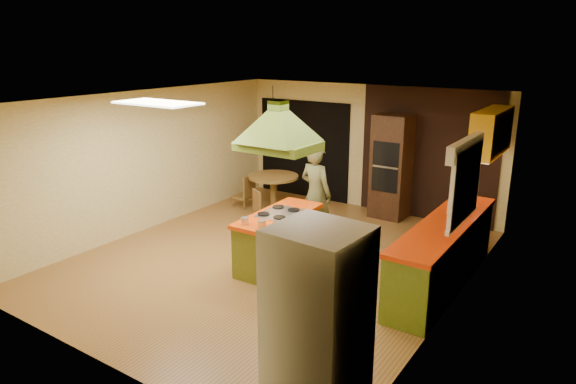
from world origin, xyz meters
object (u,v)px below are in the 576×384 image
Objects in this scene: kitchen_island at (279,239)px; refrigerator at (317,328)px; man at (316,194)px; canister_large at (460,199)px; dining_table at (274,186)px; wall_oven at (391,167)px.

refrigerator is at bearing -51.47° from kitchen_island.
man is 4.36m from refrigerator.
man is 2.32m from canister_large.
man is 1.69× the size of dining_table.
kitchen_island is at bearing -52.98° from dining_table.
wall_oven is 2.34m from canister_large.
kitchen_island is 0.90× the size of refrigerator.
kitchen_island is at bearing -146.02° from canister_large.
refrigerator is at bearing -90.63° from canister_large.
kitchen_island is 3.16m from wall_oven.
kitchen_island is 6.72× the size of canister_large.
kitchen_island is 0.83× the size of wall_oven.
canister_large is (0.04, 4.08, 0.13)m from refrigerator.
canister_large is (2.23, 1.51, 0.63)m from kitchen_island.
refrigerator is 4.08m from canister_large.
canister_large is at bearing 92.91° from refrigerator.
wall_oven reaches higher than kitchen_island.
wall_oven reaches higher than refrigerator.
man is 6.83× the size of canister_large.
kitchen_island is at bearing -96.82° from wall_oven.
refrigerator reaches higher than kitchen_island.
kitchen_island is at bearing 101.92° from man.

